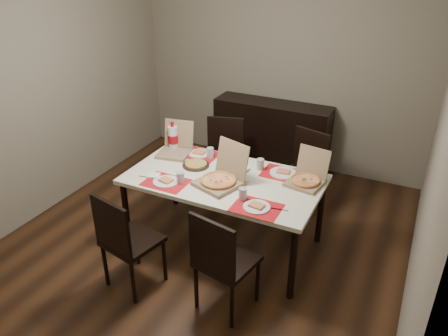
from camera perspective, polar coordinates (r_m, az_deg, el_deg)
The scene contains 19 objects.
ground at distance 4.57m, azimuth -1.98°, elevation -9.04°, with size 3.80×4.00×0.02m, color #3D2312.
room_walls at distance 4.18m, azimuth 0.47°, elevation 13.97°, with size 3.84×4.02×2.62m.
sideboard at distance 5.77m, azimuth 6.20°, elevation 4.21°, with size 1.50×0.40×0.90m, color black.
dining_table at distance 4.11m, azimuth -0.00°, elevation -2.07°, with size 1.80×1.00×0.75m.
chair_near_left at distance 3.76m, azimuth -12.80°, elevation -9.02°, with size 0.50×0.50×0.93m.
chair_near_right at distance 3.46m, azimuth -0.32°, elevation -11.87°, with size 0.49×0.49×0.93m.
chair_far_left at distance 5.07m, azimuth -0.05°, elevation 1.74°, with size 0.52×0.52×0.93m.
chair_far_right at distance 4.82m, azimuth 10.38°, elevation -0.15°, with size 0.52×0.52×0.93m.
setting_near_left at distance 4.02m, azimuth -7.30°, elevation -1.57°, with size 0.50×0.30×0.11m.
setting_near_right at distance 3.65m, azimuth 3.76°, elevation -4.60°, with size 0.45×0.30×0.11m.
setting_far_left at distance 4.51m, azimuth -3.07°, elevation 1.98°, with size 0.48×0.30×0.11m.
setting_far_right at distance 4.18m, azimuth 6.96°, elevation -0.34°, with size 0.49×0.30×0.11m.
napkin_loose at distance 4.09m, azimuth -0.54°, elevation -1.03°, with size 0.12×0.11×0.02m, color white.
pizza_box_center at distance 3.94m, azimuth -0.41°, elevation -1.35°, with size 0.47×0.50×0.36m.
pizza_box_right at distance 4.03m, azimuth 10.74°, elevation -1.31°, with size 0.35×0.38×0.30m.
pizza_box_left at distance 4.56m, azimuth -6.34°, elevation 2.61°, with size 0.37×0.40×0.32m.
faina_plate at distance 4.29m, azimuth -3.68°, elevation 0.44°, with size 0.27×0.27×0.03m.
dip_bowl at distance 4.20m, azimuth 2.55°, elevation -0.13°, with size 0.11×0.11×0.03m, color white.
soda_bottle at distance 4.60m, azimuth -6.67°, elevation 3.88°, with size 0.11×0.11×0.31m.
Camera 1 is at (1.75, -3.24, 2.70)m, focal length 35.00 mm.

